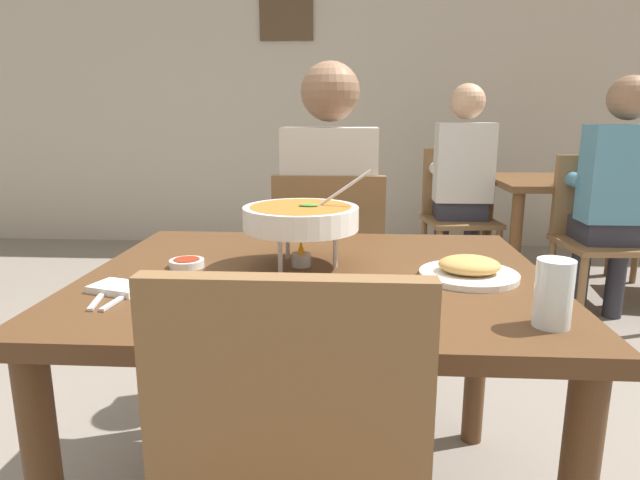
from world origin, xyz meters
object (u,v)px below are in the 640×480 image
(drink_glass, at_px, (553,297))
(patron_bg_left, at_px, (462,174))
(chair_diner_main, at_px, (329,270))
(patron_bg_middle, at_px, (616,187))
(dining_table_main, at_px, (316,311))
(rice_plate, at_px, (368,308))
(sauce_dish, at_px, (187,263))
(appetizer_plate, at_px, (469,270))
(dining_table_far, at_px, (573,199))
(chair_bg_middle, at_px, (597,228))
(curry_bowl, at_px, (301,218))
(diner_main, at_px, (330,211))
(chair_bg_left, at_px, (457,208))

(drink_glass, distance_m, patron_bg_left, 2.61)
(chair_diner_main, relative_size, patron_bg_middle, 0.69)
(dining_table_main, bearing_deg, patron_bg_left, 70.59)
(rice_plate, height_order, sauce_dish, rice_plate)
(appetizer_plate, relative_size, dining_table_far, 0.24)
(appetizer_plate, xyz_separation_m, chair_bg_middle, (1.06, 1.72, -0.23))
(appetizer_plate, height_order, patron_bg_left, patron_bg_left)
(curry_bowl, distance_m, dining_table_far, 2.63)
(rice_plate, height_order, drink_glass, drink_glass)
(appetizer_plate, distance_m, drink_glass, 0.32)
(curry_bowl, xyz_separation_m, dining_table_far, (1.53, 2.12, -0.26))
(curry_bowl, distance_m, patron_bg_middle, 2.16)
(sauce_dish, distance_m, drink_glass, 0.89)
(diner_main, bearing_deg, appetizer_plate, -65.22)
(curry_bowl, relative_size, sauce_dish, 3.69)
(chair_bg_left, bearing_deg, dining_table_main, -108.73)
(patron_bg_left, bearing_deg, curry_bowl, -110.84)
(rice_plate, bearing_deg, chair_bg_left, 75.89)
(sauce_dish, xyz_separation_m, chair_bg_middle, (1.78, 1.67, -0.23))
(chair_diner_main, height_order, appetizer_plate, chair_diner_main)
(rice_plate, relative_size, chair_bg_left, 0.27)
(chair_bg_left, bearing_deg, sauce_dish, -116.26)
(drink_glass, height_order, chair_bg_left, chair_bg_left)
(chair_bg_middle, xyz_separation_m, patron_bg_middle, (0.03, -0.10, 0.24))
(patron_bg_middle, bearing_deg, diner_main, -151.21)
(dining_table_main, distance_m, diner_main, 0.80)
(chair_bg_left, relative_size, patron_bg_middle, 0.69)
(chair_diner_main, relative_size, dining_table_far, 0.90)
(rice_plate, xyz_separation_m, chair_bg_middle, (1.31, 2.01, -0.23))
(dining_table_main, bearing_deg, patron_bg_middle, 47.48)
(diner_main, height_order, drink_glass, diner_main)
(diner_main, bearing_deg, curry_bowl, -93.39)
(dining_table_far, bearing_deg, chair_bg_middle, -95.60)
(sauce_dish, distance_m, chair_bg_left, 2.56)
(sauce_dish, height_order, drink_glass, drink_glass)
(curry_bowl, bearing_deg, rice_plate, -65.40)
(rice_plate, distance_m, chair_bg_middle, 2.41)
(dining_table_main, height_order, chair_bg_left, chair_bg_left)
(chair_diner_main, relative_size, appetizer_plate, 3.75)
(dining_table_main, distance_m, sauce_dish, 0.36)
(drink_glass, bearing_deg, chair_diner_main, 113.25)
(curry_bowl, bearing_deg, sauce_dish, -174.89)
(drink_glass, height_order, dining_table_far, drink_glass)
(chair_diner_main, bearing_deg, rice_plate, -83.38)
(chair_diner_main, xyz_separation_m, drink_glass, (0.47, -1.09, 0.27))
(chair_diner_main, distance_m, drink_glass, 1.22)
(dining_table_main, distance_m, dining_table_far, 2.63)
(appetizer_plate, bearing_deg, patron_bg_middle, 56.19)
(diner_main, bearing_deg, patron_bg_middle, 28.79)
(curry_bowl, xyz_separation_m, sauce_dish, (-0.30, -0.03, -0.12))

